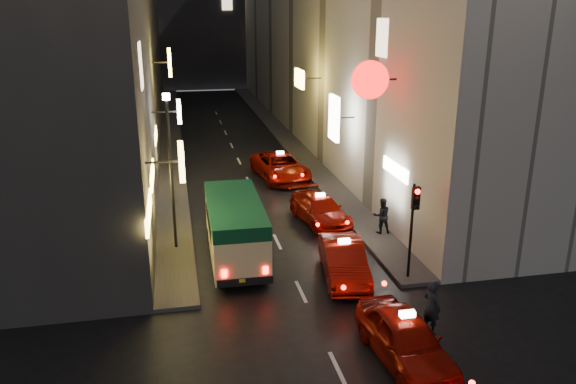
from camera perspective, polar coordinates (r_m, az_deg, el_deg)
building_left at (r=42.72m, az=-17.81°, el=16.78°), size 7.39×52.23×18.00m
building_right at (r=44.18m, az=4.30°, el=17.56°), size 7.89×52.00×18.00m
sidewalk_left at (r=43.54m, az=-11.77°, el=5.38°), size 1.50×52.00×0.15m
sidewalk_right at (r=44.31m, az=-0.67°, el=5.98°), size 1.50×52.00×0.15m
minibus at (r=21.62m, az=-5.41°, el=-3.22°), size 2.07×5.71×2.45m
taxi_near at (r=16.29m, az=11.87°, el=-14.07°), size 2.47×5.23×1.79m
taxi_second at (r=20.58m, az=5.69°, el=-6.65°), size 2.68×5.18×1.74m
taxi_third at (r=25.68m, az=3.27°, el=-1.59°), size 2.60×4.85×1.64m
taxi_far at (r=32.35m, az=-0.80°, el=2.82°), size 2.85×5.58×1.87m
pedestrian_crossing at (r=17.73m, az=14.42°, el=-10.92°), size 0.62×0.73×1.89m
pedestrian_sidewalk at (r=24.39m, az=9.52°, el=-2.14°), size 0.69×0.46×1.78m
traffic_light at (r=19.94m, az=12.69°, el=-1.97°), size 0.26×0.43×3.50m
lamp_post at (r=22.27m, az=-11.85°, el=3.00°), size 0.28×0.28×6.22m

